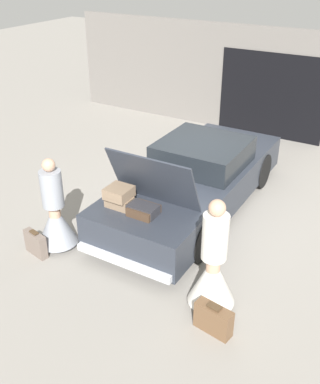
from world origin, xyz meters
The scene contains 7 objects.
ground_plane centered at (0.00, 0.00, 0.00)m, with size 40.00×40.00×0.00m, color gray.
garage_wall_back centered at (0.00, 4.45, 1.39)m, with size 12.00×0.14×2.80m.
car centered at (0.00, 0.01, 0.59)m, with size 1.82×4.93×1.75m.
person_left centered at (-1.43, -2.33, 0.57)m, with size 0.68×0.68×1.63m.
person_right centered at (1.43, -2.34, 0.61)m, with size 0.67×0.67×1.72m.
suitcase_beside_left_person centered at (-1.57, -2.71, 0.21)m, with size 0.48×0.22×0.45m.
suitcase_beside_right_person centered at (1.67, -2.78, 0.20)m, with size 0.54×0.26×0.44m.
Camera 1 is at (3.27, -6.91, 4.52)m, focal length 42.00 mm.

